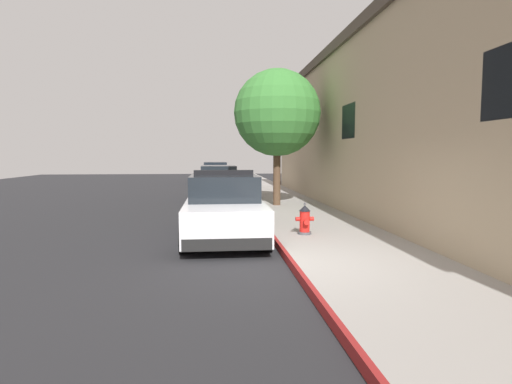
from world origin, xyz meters
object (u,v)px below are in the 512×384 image
object	(u,v)px
parked_car_silver_ahead	(219,183)
fire_hydrant	(305,220)
street_tree	(277,113)
police_cruiser	(224,208)
parked_car_dark_far	(215,173)

from	to	relation	value
parked_car_silver_ahead	fire_hydrant	size ratio (longest dim) A/B	6.37
street_tree	parked_car_silver_ahead	bearing A→B (deg)	115.74
parked_car_silver_ahead	police_cruiser	bearing A→B (deg)	-89.98
parked_car_dark_far	street_tree	bearing A→B (deg)	-81.60
fire_hydrant	street_tree	bearing A→B (deg)	87.78
police_cruiser	fire_hydrant	size ratio (longest dim) A/B	6.37
fire_hydrant	street_tree	distance (m)	6.76
parked_car_silver_ahead	fire_hydrant	world-z (taller)	parked_car_silver_ahead
parked_car_silver_ahead	parked_car_dark_far	size ratio (longest dim) A/B	1.00
police_cruiser	fire_hydrant	bearing A→B (deg)	-19.38
parked_car_silver_ahead	street_tree	distance (m)	5.74
parked_car_silver_ahead	street_tree	world-z (taller)	street_tree
parked_car_silver_ahead	parked_car_dark_far	world-z (taller)	same
police_cruiser	street_tree	size ratio (longest dim) A/B	0.95
police_cruiser	parked_car_dark_far	distance (m)	20.60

